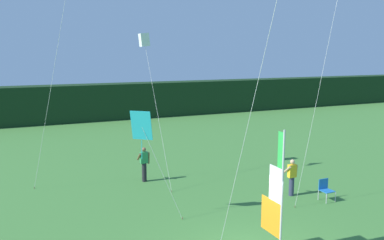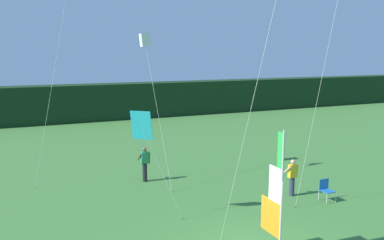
% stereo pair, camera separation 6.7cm
% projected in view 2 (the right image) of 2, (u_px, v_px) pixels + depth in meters
% --- Properties ---
extents(distant_treeline, '(80.00, 2.40, 3.27)m').
position_uv_depth(distant_treeline, '(92.00, 102.00, 37.05)').
color(distant_treeline, black).
rests_on(distant_treeline, ground).
extents(banner_flag, '(0.06, 1.03, 3.99)m').
position_uv_depth(banner_flag, '(275.00, 198.00, 11.94)').
color(banner_flag, '#B7B7BC').
rests_on(banner_flag, ground).
extents(person_near_banner, '(0.55, 0.48, 1.61)m').
position_uv_depth(person_near_banner, '(292.00, 177.00, 17.49)').
color(person_near_banner, '#2D334C').
rests_on(person_near_banner, ground).
extents(person_mid_field, '(0.55, 0.48, 1.67)m').
position_uv_depth(person_mid_field, '(145.00, 163.00, 19.45)').
color(person_mid_field, black).
rests_on(person_mid_field, ground).
extents(folding_chair, '(0.51, 0.51, 0.89)m').
position_uv_depth(folding_chair, '(326.00, 189.00, 16.99)').
color(folding_chair, '#BCBCC1').
rests_on(folding_chair, ground).
extents(kite_cyan_diamond_2, '(1.72, 0.93, 4.08)m').
position_uv_depth(kite_cyan_diamond_2, '(142.00, 128.00, 14.55)').
color(kite_cyan_diamond_2, brown).
rests_on(kite_cyan_diamond_2, ground).
extents(kite_white_box_3, '(0.48, 3.31, 7.05)m').
position_uv_depth(kite_white_box_3, '(145.00, 41.00, 19.68)').
color(kite_white_box_3, brown).
rests_on(kite_white_box_3, ground).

